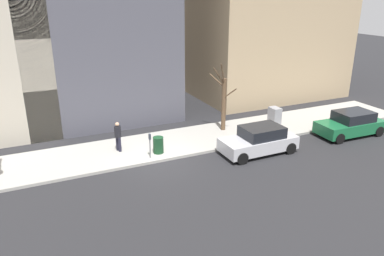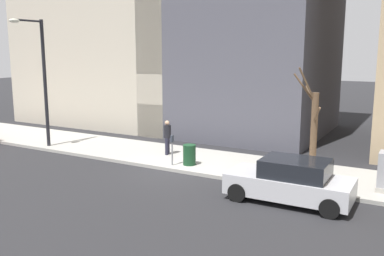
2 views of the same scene
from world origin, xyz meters
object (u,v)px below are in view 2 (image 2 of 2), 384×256
(parking_meter, at_px, (172,147))
(trash_bin, at_px, (189,155))
(office_block_center, at_px, (247,12))
(parked_car_silver, at_px, (291,181))
(pedestrian_near_meter, at_px, (167,135))
(bare_tree, at_px, (313,128))
(streetlamp, at_px, (40,72))

(parking_meter, bearing_deg, trash_bin, -53.61)
(office_block_center, bearing_deg, trash_bin, -172.16)
(parking_meter, relative_size, office_block_center, 0.09)
(parked_car_silver, height_order, pedestrian_near_meter, pedestrian_near_meter)
(office_block_center, bearing_deg, bare_tree, -141.48)
(parking_meter, relative_size, pedestrian_near_meter, 0.81)
(trash_bin, bearing_deg, parking_meter, 126.39)
(streetlamp, relative_size, office_block_center, 0.44)
(streetlamp, height_order, trash_bin, streetlamp)
(parking_meter, bearing_deg, parked_car_silver, -105.09)
(parked_car_silver, distance_m, pedestrian_near_meter, 7.69)
(parked_car_silver, distance_m, parking_meter, 5.95)
(parking_meter, distance_m, streetlamp, 8.34)
(parking_meter, height_order, streetlamp, streetlamp)
(bare_tree, xyz_separation_m, office_block_center, (7.84, 6.24, 5.46))
(streetlamp, bearing_deg, office_block_center, -34.88)
(bare_tree, height_order, trash_bin, bare_tree)
(parking_meter, height_order, trash_bin, parking_meter)
(parked_car_silver, distance_m, bare_tree, 3.89)
(parked_car_silver, bearing_deg, streetlamp, 83.74)
(parking_meter, xyz_separation_m, pedestrian_near_meter, (1.60, 1.27, 0.11))
(bare_tree, height_order, office_block_center, office_block_center)
(bare_tree, height_order, pedestrian_near_meter, bare_tree)
(parked_car_silver, xyz_separation_m, bare_tree, (3.69, 0.20, 1.24))
(parking_meter, distance_m, office_block_center, 11.91)
(streetlamp, bearing_deg, parking_meter, -88.77)
(streetlamp, distance_m, pedestrian_near_meter, 7.34)
(pedestrian_near_meter, bearing_deg, parking_meter, -158.28)
(parking_meter, xyz_separation_m, trash_bin, (0.45, -0.61, -0.38))
(trash_bin, xyz_separation_m, pedestrian_near_meter, (1.15, 1.89, 0.49))
(streetlamp, relative_size, pedestrian_near_meter, 3.92)
(streetlamp, height_order, bare_tree, streetlamp)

